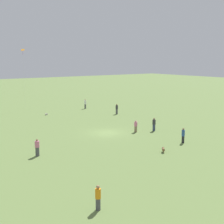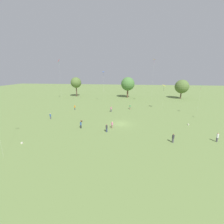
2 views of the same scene
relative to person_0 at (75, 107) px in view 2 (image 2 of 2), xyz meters
The scene contains 22 objects.
ground_plane 21.77m from the person_0, 36.43° to the right, with size 240.00×240.00×0.00m, color olive.
tree_0 30.75m from the person_0, 108.60° to the left, with size 5.63×5.63×10.33m.
tree_1 34.27m from the person_0, 57.32° to the left, with size 6.89×6.89×10.54m.
tree_2 53.34m from the person_0, 32.21° to the left, with size 6.69×6.69×9.43m.
person_0 is the anchor object (origin of this frame).
person_1 22.56m from the person_0, 46.37° to the right, with size 0.59×0.59×1.65m.
person_2 23.84m from the person_0, 52.17° to the right, with size 0.60×0.60×1.82m.
person_3 13.41m from the person_0, ahead, with size 0.56×0.56×1.82m.
person_4 19.98m from the person_0, ahead, with size 0.60×0.60×1.82m.
person_5 19.13m from the person_0, 65.13° to the right, with size 0.42×0.42×1.80m.
person_6 42.49m from the person_0, 29.75° to the right, with size 0.53×0.53×1.88m.
person_7 36.09m from the person_0, 38.57° to the right, with size 0.56×0.56×1.85m.
person_8 11.88m from the person_0, 104.54° to the right, with size 0.40×0.40×1.77m.
kite_0 41.24m from the person_0, ahead, with size 0.73×0.83×9.47m.
kite_1 35.51m from the person_0, 25.29° to the left, with size 1.03×1.06×18.09m.
kite_2 32.27m from the person_0, ahead, with size 1.20×1.26×8.92m.
kite_4 25.93m from the person_0, 127.67° to the left, with size 1.19×1.29×18.35m.
kite_6 20.15m from the person_0, 61.24° to the left, with size 1.03×1.03×13.28m.
dog_0 14.45m from the person_0, 62.22° to the right, with size 0.73×0.68×0.50m.
picnic_bag_0 26.56m from the person_0, 91.29° to the right, with size 0.42×0.39×0.28m.
picnic_bag_1 36.76m from the person_0, 18.73° to the right, with size 0.29×0.45×0.30m.
picnic_bag_2 9.22m from the person_0, 126.10° to the right, with size 0.31×0.26×0.23m.
Camera 2 is at (2.27, -37.35, 13.41)m, focal length 24.00 mm.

